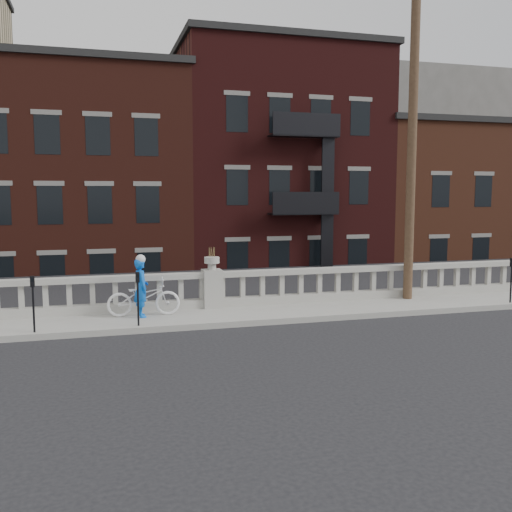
{
  "coord_description": "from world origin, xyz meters",
  "views": [
    {
      "loc": [
        -3.22,
        -12.15,
        3.49
      ],
      "look_at": [
        1.12,
        3.2,
        1.7
      ],
      "focal_mm": 40.0,
      "sensor_mm": 36.0,
      "label": 1
    }
  ],
  "objects": [
    {
      "name": "ground",
      "position": [
        0.0,
        0.0,
        0.0
      ],
      "size": [
        120.0,
        120.0,
        0.0
      ],
      "primitive_type": "plane",
      "color": "black",
      "rests_on": "ground"
    },
    {
      "name": "balustrade",
      "position": [
        0.0,
        3.95,
        0.64
      ],
      "size": [
        28.0,
        0.34,
        1.03
      ],
      "color": "gray",
      "rests_on": "sidewalk"
    },
    {
      "name": "lower_level",
      "position": [
        0.56,
        23.04,
        2.63
      ],
      "size": [
        80.0,
        44.0,
        20.8
      ],
      "color": "#605E59",
      "rests_on": "ground"
    },
    {
      "name": "parking_meter_c",
      "position": [
        -2.25,
        2.15,
        1.0
      ],
      "size": [
        0.1,
        0.09,
        1.36
      ],
      "color": "black",
      "rests_on": "sidewalk"
    },
    {
      "name": "bicycle",
      "position": [
        -2.02,
        3.3,
        0.66
      ],
      "size": [
        1.98,
        0.79,
        1.02
      ],
      "primitive_type": "imported",
      "rotation": [
        0.0,
        0.0,
        1.51
      ],
      "color": "white",
      "rests_on": "sidewalk"
    },
    {
      "name": "utility_pole",
      "position": [
        6.2,
        3.6,
        5.24
      ],
      "size": [
        1.6,
        0.28,
        10.0
      ],
      "color": "#422D1E",
      "rests_on": "sidewalk"
    },
    {
      "name": "parking_meter_b",
      "position": [
        -4.7,
        2.15,
        1.0
      ],
      "size": [
        0.1,
        0.09,
        1.36
      ],
      "color": "black",
      "rests_on": "sidewalk"
    },
    {
      "name": "cyclist",
      "position": [
        -2.09,
        3.19,
        0.94
      ],
      "size": [
        0.45,
        0.62,
        1.58
      ],
      "primitive_type": "imported",
      "rotation": [
        0.0,
        0.0,
        1.7
      ],
      "color": "blue",
      "rests_on": "sidewalk"
    },
    {
      "name": "sidewalk",
      "position": [
        0.0,
        3.0,
        0.07
      ],
      "size": [
        32.0,
        2.2,
        0.15
      ],
      "primitive_type": "cube",
      "color": "gray",
      "rests_on": "ground"
    },
    {
      "name": "parking_meter_d",
      "position": [
        8.85,
        2.15,
        1.0
      ],
      "size": [
        0.1,
        0.09,
        1.36
      ],
      "color": "black",
      "rests_on": "sidewalk"
    },
    {
      "name": "planter_pedestal",
      "position": [
        0.0,
        3.95,
        0.83
      ],
      "size": [
        0.55,
        0.55,
        1.76
      ],
      "color": "gray",
      "rests_on": "sidewalk"
    }
  ]
}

